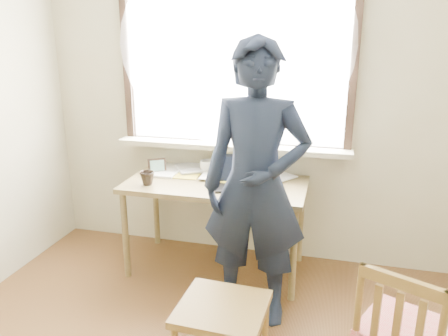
% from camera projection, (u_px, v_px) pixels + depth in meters
% --- Properties ---
extents(room_shell, '(3.52, 4.02, 2.61)m').
position_uv_depth(room_shell, '(170.00, 72.00, 1.60)').
color(room_shell, '#BCB797').
rests_on(room_shell, ground).
extents(desk, '(1.34, 0.67, 0.72)m').
position_uv_depth(desk, '(216.00, 192.00, 3.27)').
color(desk, olive).
rests_on(desk, ground).
extents(laptop, '(0.38, 0.35, 0.22)m').
position_uv_depth(laptop, '(236.00, 179.00, 3.16)').
color(laptop, black).
rests_on(laptop, desk).
extents(mug_white, '(0.16, 0.16, 0.10)m').
position_uv_depth(mug_white, '(207.00, 166.00, 3.48)').
color(mug_white, white).
rests_on(mug_white, desk).
extents(mug_dark, '(0.15, 0.15, 0.10)m').
position_uv_depth(mug_dark, '(147.00, 178.00, 3.18)').
color(mug_dark, black).
rests_on(mug_dark, desk).
extents(mouse, '(0.09, 0.06, 0.04)m').
position_uv_depth(mouse, '(268.00, 189.00, 3.05)').
color(mouse, black).
rests_on(mouse, desk).
extents(desk_clutter, '(0.37, 0.45, 0.04)m').
position_uv_depth(desk_clutter, '(174.00, 168.00, 3.53)').
color(desk_clutter, white).
rests_on(desk_clutter, desk).
extents(book_a, '(0.33, 0.36, 0.03)m').
position_uv_depth(book_a, '(178.00, 170.00, 3.50)').
color(book_a, white).
rests_on(book_a, desk).
extents(book_b, '(0.26, 0.27, 0.02)m').
position_uv_depth(book_b, '(273.00, 175.00, 3.39)').
color(book_b, white).
rests_on(book_b, desk).
extents(picture_frame, '(0.13, 0.09, 0.11)m').
position_uv_depth(picture_frame, '(157.00, 166.00, 3.45)').
color(picture_frame, black).
rests_on(picture_frame, desk).
extents(work_chair, '(0.46, 0.44, 0.45)m').
position_uv_depth(work_chair, '(222.00, 317.00, 2.24)').
color(work_chair, brown).
rests_on(work_chair, ground).
extents(person, '(0.66, 0.44, 1.78)m').
position_uv_depth(person, '(256.00, 186.00, 2.65)').
color(person, black).
rests_on(person, ground).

